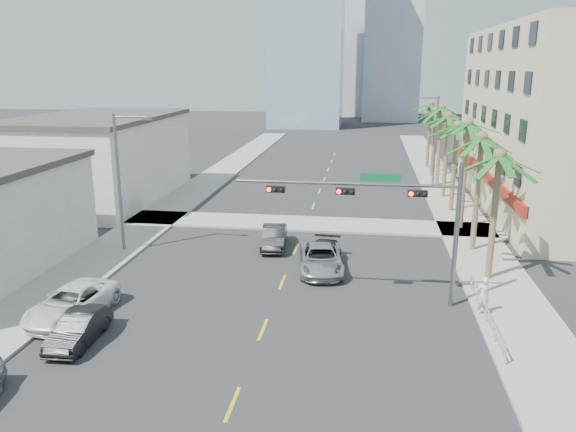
# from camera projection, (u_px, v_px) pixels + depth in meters

# --- Properties ---
(ground) EXTENTS (260.00, 260.00, 0.00)m
(ground) POSITION_uv_depth(u_px,v_px,m) (244.00, 375.00, 22.21)
(ground) COLOR #262628
(ground) RESTS_ON ground
(sidewalk_right) EXTENTS (4.00, 120.00, 0.15)m
(sidewalk_right) POSITION_uv_depth(u_px,v_px,m) (471.00, 238.00, 39.68)
(sidewalk_right) COLOR gray
(sidewalk_right) RESTS_ON ground
(sidewalk_left) EXTENTS (4.00, 120.00, 0.15)m
(sidewalk_left) POSITION_uv_depth(u_px,v_px,m) (147.00, 225.00, 42.95)
(sidewalk_left) COLOR gray
(sidewalk_left) RESTS_ON ground
(sidewalk_cross) EXTENTS (80.00, 4.00, 0.15)m
(sidewalk_cross) POSITION_uv_depth(u_px,v_px,m) (306.00, 224.00, 43.23)
(sidewalk_cross) COLOR gray
(sidewalk_cross) RESTS_ON ground
(building_left_far) EXTENTS (11.00, 18.00, 7.20)m
(building_left_far) POSITION_uv_depth(u_px,v_px,m) (99.00, 160.00, 50.70)
(building_left_far) COLOR beige
(building_left_far) RESTS_ON ground
(tower_far_left) EXTENTS (14.00, 14.00, 48.00)m
(tower_far_left) POSITION_uv_depth(u_px,v_px,m) (307.00, 0.00, 107.92)
(tower_far_left) COLOR #99B2C6
(tower_far_left) RESTS_ON ground
(tower_far_center) EXTENTS (16.00, 16.00, 42.00)m
(tower_far_center) POSITION_uv_depth(u_px,v_px,m) (341.00, 27.00, 136.70)
(tower_far_center) COLOR #ADADB2
(tower_far_center) RESTS_ON ground
(traffic_signal_mast) EXTENTS (11.12, 0.54, 7.20)m
(traffic_signal_mast) POSITION_uv_depth(u_px,v_px,m) (391.00, 208.00, 27.71)
(traffic_signal_mast) COLOR slate
(traffic_signal_mast) RESTS_ON ground
(palm_tree_0) EXTENTS (4.80, 4.80, 7.80)m
(palm_tree_0) POSITION_uv_depth(u_px,v_px,m) (500.00, 157.00, 30.27)
(palm_tree_0) COLOR brown
(palm_tree_0) RESTS_ON ground
(palm_tree_1) EXTENTS (4.80, 4.80, 8.16)m
(palm_tree_1) POSITION_uv_depth(u_px,v_px,m) (482.00, 139.00, 35.15)
(palm_tree_1) COLOR brown
(palm_tree_1) RESTS_ON ground
(palm_tree_2) EXTENTS (4.80, 4.80, 8.52)m
(palm_tree_2) POSITION_uv_depth(u_px,v_px,m) (469.00, 125.00, 40.03)
(palm_tree_2) COLOR brown
(palm_tree_2) RESTS_ON ground
(palm_tree_3) EXTENTS (4.80, 4.80, 7.80)m
(palm_tree_3) POSITION_uv_depth(u_px,v_px,m) (457.00, 127.00, 45.19)
(palm_tree_3) COLOR brown
(palm_tree_3) RESTS_ON ground
(palm_tree_4) EXTENTS (4.80, 4.80, 8.16)m
(palm_tree_4) POSITION_uv_depth(u_px,v_px,m) (449.00, 117.00, 50.07)
(palm_tree_4) COLOR brown
(palm_tree_4) RESTS_ON ground
(palm_tree_5) EXTENTS (4.80, 4.80, 8.52)m
(palm_tree_5) POSITION_uv_depth(u_px,v_px,m) (442.00, 109.00, 54.95)
(palm_tree_5) COLOR brown
(palm_tree_5) RESTS_ON ground
(palm_tree_6) EXTENTS (4.80, 4.80, 7.80)m
(palm_tree_6) POSITION_uv_depth(u_px,v_px,m) (436.00, 112.00, 60.10)
(palm_tree_6) COLOR brown
(palm_tree_6) RESTS_ON ground
(palm_tree_7) EXTENTS (4.80, 4.80, 8.16)m
(palm_tree_7) POSITION_uv_depth(u_px,v_px,m) (431.00, 105.00, 64.99)
(palm_tree_7) COLOR brown
(palm_tree_7) RESTS_ON ground
(streetlight_left) EXTENTS (2.55, 0.25, 9.00)m
(streetlight_left) POSITION_uv_depth(u_px,v_px,m) (121.00, 176.00, 35.78)
(streetlight_left) COLOR slate
(streetlight_left) RESTS_ON ground
(streetlight_right) EXTENTS (2.55, 0.25, 9.00)m
(streetlight_right) POSITION_uv_depth(u_px,v_px,m) (434.00, 136.00, 55.74)
(streetlight_right) COLOR slate
(streetlight_right) RESTS_ON ground
(guardrail) EXTENTS (0.08, 8.08, 1.00)m
(guardrail) POSITION_uv_depth(u_px,v_px,m) (486.00, 312.00, 26.37)
(guardrail) COLOR silver
(guardrail) RESTS_ON ground
(car_parked_mid) EXTENTS (1.54, 4.12, 1.35)m
(car_parked_mid) POSITION_uv_depth(u_px,v_px,m) (79.00, 328.00, 24.68)
(car_parked_mid) COLOR black
(car_parked_mid) RESTS_ON ground
(car_parked_far) EXTENTS (3.11, 5.68, 1.51)m
(car_parked_far) POSITION_uv_depth(u_px,v_px,m) (72.00, 303.00, 27.13)
(car_parked_far) COLOR white
(car_parked_far) RESTS_ON ground
(car_lane_left) EXTENTS (1.95, 4.54, 1.46)m
(car_lane_left) POSITION_uv_depth(u_px,v_px,m) (274.00, 237.00, 37.63)
(car_lane_left) COLOR black
(car_lane_left) RESTS_ON ground
(car_lane_center) EXTENTS (3.16, 5.71, 1.51)m
(car_lane_center) POSITION_uv_depth(u_px,v_px,m) (321.00, 259.00, 33.31)
(car_lane_center) COLOR #B8B9BD
(car_lane_center) RESTS_ON ground
(car_lane_right) EXTENTS (2.34, 4.98, 1.41)m
(car_lane_right) POSITION_uv_depth(u_px,v_px,m) (322.00, 256.00, 33.97)
(car_lane_right) COLOR black
(car_lane_right) RESTS_ON ground
(pedestrian) EXTENTS (0.80, 0.64, 1.91)m
(pedestrian) POSITION_uv_depth(u_px,v_px,m) (483.00, 295.00, 27.12)
(pedestrian) COLOR silver
(pedestrian) RESTS_ON sidewalk_right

